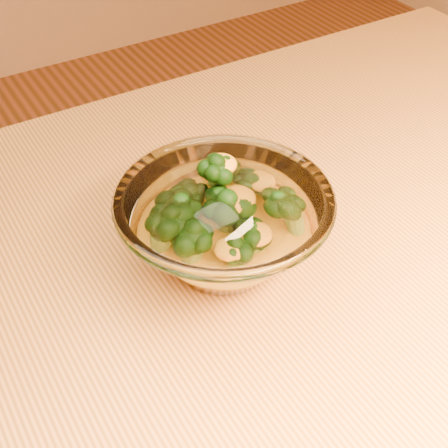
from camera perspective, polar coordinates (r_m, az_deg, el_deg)
The scene contains 4 objects.
table at distance 0.60m, azimuth 2.39°, elevation -14.86°, with size 1.20×0.80×0.75m.
glass_bowl at distance 0.54m, azimuth 0.00°, elevation -0.32°, with size 0.19×0.19×0.08m.
cheese_sauce at distance 0.55m, azimuth 0.00°, elevation -1.68°, with size 0.11×0.11×0.03m, color orange.
broccoli_heap at distance 0.54m, azimuth -0.64°, elevation 0.92°, with size 0.13×0.12×0.07m.
Camera 1 is at (-0.19, -0.27, 1.15)m, focal length 50.00 mm.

